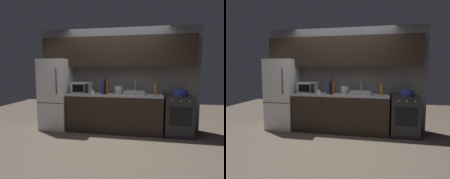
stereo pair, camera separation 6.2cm
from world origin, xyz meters
TOP-DOWN VIEW (x-y plane):
  - ground_plane at (0.00, 0.00)m, footprint 10.00×10.00m
  - back_wall at (0.00, 1.20)m, footprint 3.96×0.44m
  - counter_run at (0.00, 0.90)m, footprint 2.22×0.60m
  - refrigerator at (-1.49, 0.90)m, footprint 0.68×0.69m
  - oven_range at (1.45, 0.90)m, footprint 0.60×0.62m
  - microwave at (-0.81, 0.92)m, footprint 0.46×0.35m
  - sink_basin at (0.47, 0.93)m, footprint 0.48×0.38m
  - kettle at (0.09, 0.89)m, footprint 0.20×0.16m
  - wine_bottle_blue at (-0.29, 0.89)m, footprint 0.08×0.08m
  - wine_bottle_red at (-0.34, 1.00)m, footprint 0.07×0.07m
  - wine_bottle_amber at (0.94, 0.95)m, footprint 0.07×0.07m
  - wine_bottle_orange at (-0.23, 1.10)m, footprint 0.07×0.07m
  - wine_bottle_dark at (-0.20, 0.79)m, footprint 0.07×0.07m
  - mug_white at (-0.48, 0.71)m, footprint 0.08×0.08m
  - cooking_pot at (1.49, 0.90)m, footprint 0.29×0.29m

SIDE VIEW (x-z plane):
  - ground_plane at x=0.00m, z-range 0.00..0.00m
  - counter_run at x=0.00m, z-range 0.00..0.90m
  - oven_range at x=1.45m, z-range 0.00..0.90m
  - refrigerator at x=-1.49m, z-range 0.00..1.72m
  - sink_basin at x=0.47m, z-range 0.79..1.09m
  - mug_white at x=-0.48m, z-range 0.90..1.00m
  - cooking_pot at x=1.49m, z-range 0.90..1.03m
  - kettle at x=0.09m, z-range 0.89..1.10m
  - wine_bottle_amber at x=0.94m, z-range 0.87..1.18m
  - wine_bottle_orange at x=-0.23m, z-range 0.87..1.20m
  - microwave at x=-0.81m, z-range 0.90..1.17m
  - wine_bottle_blue at x=-0.29m, z-range 0.87..1.20m
  - wine_bottle_dark at x=-0.20m, z-range 0.87..1.24m
  - wine_bottle_red at x=-0.34m, z-range 0.87..1.25m
  - back_wall at x=0.00m, z-range 0.30..2.80m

